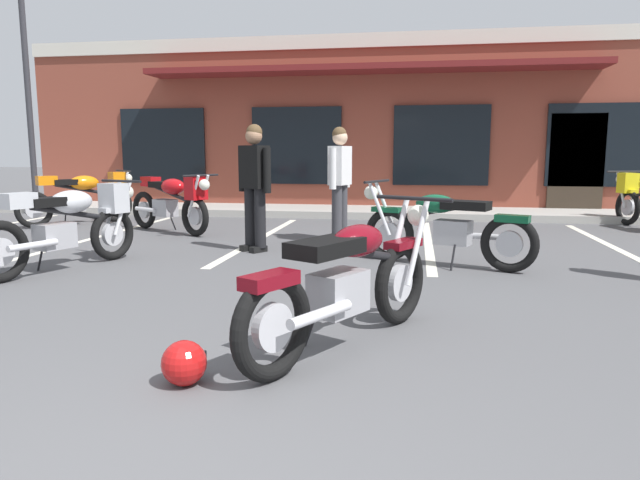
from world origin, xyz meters
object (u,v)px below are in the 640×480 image
at_px(motorcycle_red_sportbike, 69,223).
at_px(motorcycle_silver_naked, 445,226).
at_px(person_by_back_row, 340,177).
at_px(parking_lot_lamp_post, 22,62).
at_px(helmet_on_pavement, 184,363).
at_px(motorcycle_foreground_classic, 348,281).
at_px(motorcycle_green_cafe_racer, 82,196).
at_px(motorcycle_orange_scrambler, 172,201).
at_px(person_in_black_shirt, 254,180).

height_order(motorcycle_red_sportbike, motorcycle_silver_naked, same).
xyz_separation_m(person_by_back_row, parking_lot_lamp_post, (-6.82, 2.52, 2.16)).
bearing_deg(person_by_back_row, helmet_on_pavement, -91.90).
distance_m(motorcycle_red_sportbike, parking_lot_lamp_post, 6.94).
xyz_separation_m(motorcycle_red_sportbike, helmet_on_pavement, (2.57, -2.94, -0.40)).
bearing_deg(helmet_on_pavement, motorcycle_red_sportbike, 131.22).
xyz_separation_m(motorcycle_foreground_classic, parking_lot_lamp_post, (-7.48, 7.13, 2.65)).
bearing_deg(helmet_on_pavement, parking_lot_lamp_post, 129.93).
relative_size(motorcycle_green_cafe_racer, person_by_back_row, 1.05).
bearing_deg(motorcycle_orange_scrambler, motorcycle_red_sportbike, -88.60).
bearing_deg(motorcycle_red_sportbike, person_by_back_row, 41.99).
height_order(motorcycle_silver_naked, parking_lot_lamp_post, parking_lot_lamp_post).
relative_size(motorcycle_green_cafe_racer, motorcycle_orange_scrambler, 0.94).
height_order(motorcycle_orange_scrambler, person_by_back_row, person_by_back_row).
height_order(motorcycle_foreground_classic, motorcycle_green_cafe_racer, same).
height_order(motorcycle_red_sportbike, person_by_back_row, person_by_back_row).
distance_m(motorcycle_foreground_classic, helmet_on_pavement, 1.21).
relative_size(motorcycle_orange_scrambler, person_in_black_shirt, 1.11).
bearing_deg(motorcycle_orange_scrambler, motorcycle_silver_naked, -26.03).
height_order(motorcycle_foreground_classic, helmet_on_pavement, motorcycle_foreground_classic).
distance_m(motorcycle_green_cafe_racer, person_by_back_row, 5.07).
distance_m(motorcycle_red_sportbike, person_in_black_shirt, 2.32).
bearing_deg(motorcycle_green_cafe_racer, motorcycle_silver_naked, -24.37).
bearing_deg(person_by_back_row, person_in_black_shirt, -134.98).
height_order(motorcycle_silver_naked, motorcycle_orange_scrambler, same).
distance_m(helmet_on_pavement, parking_lot_lamp_post, 10.76).
xyz_separation_m(helmet_on_pavement, parking_lot_lamp_post, (-6.64, 7.93, 2.98)).
bearing_deg(motorcycle_green_cafe_racer, parking_lot_lamp_post, 146.85).
bearing_deg(helmet_on_pavement, person_in_black_shirt, 100.58).
distance_m(person_by_back_row, helmet_on_pavement, 5.48).
xyz_separation_m(motorcycle_silver_naked, motorcycle_green_cafe_racer, (-6.33, 2.87, 0.07)).
distance_m(motorcycle_foreground_classic, motorcycle_silver_naked, 3.11).
relative_size(motorcycle_silver_naked, person_by_back_row, 1.19).
relative_size(motorcycle_silver_naked, motorcycle_green_cafe_racer, 1.14).
height_order(motorcycle_silver_naked, helmet_on_pavement, motorcycle_silver_naked).
distance_m(motorcycle_silver_naked, motorcycle_green_cafe_racer, 6.95).
distance_m(motorcycle_foreground_classic, person_in_black_shirt, 4.01).
distance_m(motorcycle_orange_scrambler, person_in_black_shirt, 2.38).
bearing_deg(motorcycle_orange_scrambler, helmet_on_pavement, -65.81).
distance_m(motorcycle_foreground_classic, motorcycle_orange_scrambler, 6.17).
height_order(person_in_black_shirt, parking_lot_lamp_post, parking_lot_lamp_post).
bearing_deg(motorcycle_green_cafe_racer, motorcycle_orange_scrambler, -20.82).
height_order(motorcycle_red_sportbike, parking_lot_lamp_post, parking_lot_lamp_post).
bearing_deg(motorcycle_red_sportbike, motorcycle_silver_naked, 11.72).
bearing_deg(motorcycle_silver_naked, motorcycle_red_sportbike, -168.28).
height_order(motorcycle_orange_scrambler, person_in_black_shirt, person_in_black_shirt).
relative_size(motorcycle_orange_scrambler, helmet_on_pavement, 7.16).
distance_m(person_in_black_shirt, helmet_on_pavement, 4.56).
distance_m(motorcycle_foreground_classic, motorcycle_red_sportbike, 4.03).
relative_size(motorcycle_red_sportbike, motorcycle_silver_naked, 1.02).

